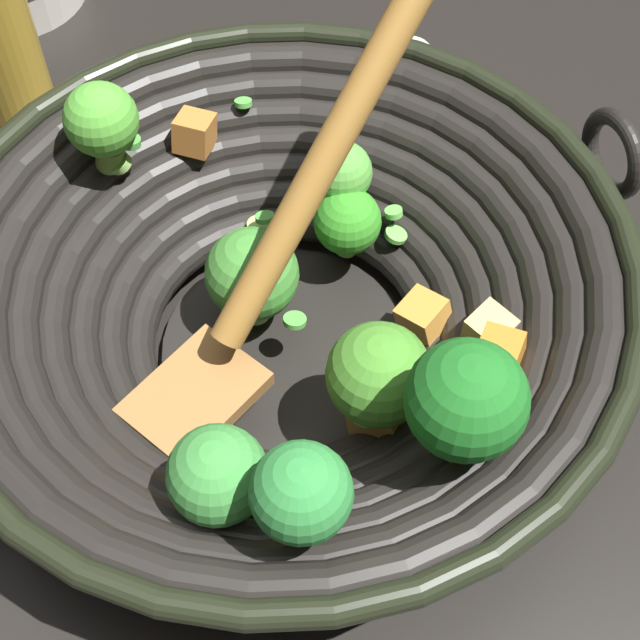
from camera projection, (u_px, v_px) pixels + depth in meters
ground_plane at (286, 354)px, 0.56m from camera, size 4.00×4.00×0.00m
wok at (285, 296)px, 0.51m from camera, size 0.38×0.41×0.22m
garlic_bulb at (409, 65)px, 0.68m from camera, size 0.04×0.04×0.04m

